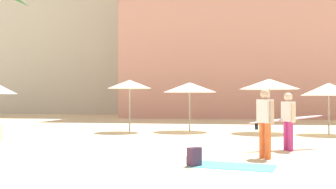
{
  "coord_description": "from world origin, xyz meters",
  "views": [
    {
      "loc": [
        2.1,
        -5.77,
        1.48
      ],
      "look_at": [
        0.15,
        6.48,
        1.64
      ],
      "focal_mm": 42.42,
      "sensor_mm": 36.0,
      "label": 1
    }
  ],
  "objects_px": {
    "cafe_umbrella_5": "(269,84)",
    "backpack": "(194,157)",
    "beach_towel": "(233,166)",
    "person_far_left": "(288,119)",
    "cafe_umbrella_3": "(130,84)",
    "person_mid_right": "(265,120)",
    "cafe_umbrella_1": "(190,87)",
    "cafe_umbrella_0": "(329,89)"
  },
  "relations": [
    {
      "from": "cafe_umbrella_3",
      "to": "person_far_left",
      "type": "relative_size",
      "value": 0.97
    },
    {
      "from": "cafe_umbrella_3",
      "to": "person_far_left",
      "type": "bearing_deg",
      "value": -42.51
    },
    {
      "from": "cafe_umbrella_0",
      "to": "cafe_umbrella_5",
      "type": "bearing_deg",
      "value": 168.82
    },
    {
      "from": "cafe_umbrella_5",
      "to": "backpack",
      "type": "distance_m",
      "value": 9.94
    },
    {
      "from": "cafe_umbrella_0",
      "to": "beach_towel",
      "type": "xyz_separation_m",
      "value": [
        -4.07,
        -8.81,
        -1.92
      ]
    },
    {
      "from": "cafe_umbrella_0",
      "to": "person_mid_right",
      "type": "height_order",
      "value": "cafe_umbrella_0"
    },
    {
      "from": "cafe_umbrella_3",
      "to": "person_mid_right",
      "type": "relative_size",
      "value": 1.37
    },
    {
      "from": "person_mid_right",
      "to": "backpack",
      "type": "bearing_deg",
      "value": -176.75
    },
    {
      "from": "cafe_umbrella_3",
      "to": "person_mid_right",
      "type": "bearing_deg",
      "value": -54.03
    },
    {
      "from": "person_far_left",
      "to": "person_mid_right",
      "type": "xyz_separation_m",
      "value": [
        -0.79,
        -1.79,
        0.05
      ]
    },
    {
      "from": "cafe_umbrella_0",
      "to": "beach_towel",
      "type": "distance_m",
      "value": 9.89
    },
    {
      "from": "cafe_umbrella_1",
      "to": "cafe_umbrella_5",
      "type": "height_order",
      "value": "cafe_umbrella_5"
    },
    {
      "from": "person_far_left",
      "to": "person_mid_right",
      "type": "bearing_deg",
      "value": -141.86
    },
    {
      "from": "cafe_umbrella_5",
      "to": "beach_towel",
      "type": "distance_m",
      "value": 9.68
    },
    {
      "from": "cafe_umbrella_1",
      "to": "cafe_umbrella_3",
      "type": "bearing_deg",
      "value": -164.4
    },
    {
      "from": "beach_towel",
      "to": "cafe_umbrella_1",
      "type": "bearing_deg",
      "value": 101.56
    },
    {
      "from": "cafe_umbrella_0",
      "to": "cafe_umbrella_1",
      "type": "height_order",
      "value": "cafe_umbrella_1"
    },
    {
      "from": "cafe_umbrella_1",
      "to": "cafe_umbrella_0",
      "type": "bearing_deg",
      "value": -7.34
    },
    {
      "from": "cafe_umbrella_0",
      "to": "backpack",
      "type": "bearing_deg",
      "value": -118.88
    },
    {
      "from": "cafe_umbrella_3",
      "to": "beach_towel",
      "type": "xyz_separation_m",
      "value": [
        4.66,
        -8.83,
        -2.19
      ]
    },
    {
      "from": "person_far_left",
      "to": "backpack",
      "type": "bearing_deg",
      "value": -155.29
    },
    {
      "from": "cafe_umbrella_3",
      "to": "cafe_umbrella_5",
      "type": "bearing_deg",
      "value": 4.15
    },
    {
      "from": "cafe_umbrella_3",
      "to": "person_mid_right",
      "type": "xyz_separation_m",
      "value": [
        5.46,
        -7.53,
        -1.24
      ]
    },
    {
      "from": "backpack",
      "to": "person_far_left",
      "type": "bearing_deg",
      "value": -86.43
    },
    {
      "from": "cafe_umbrella_1",
      "to": "person_mid_right",
      "type": "relative_size",
      "value": 1.43
    },
    {
      "from": "person_far_left",
      "to": "person_mid_right",
      "type": "height_order",
      "value": "person_mid_right"
    },
    {
      "from": "person_far_left",
      "to": "cafe_umbrella_3",
      "type": "bearing_deg",
      "value": 109.5
    },
    {
      "from": "cafe_umbrella_5",
      "to": "person_far_left",
      "type": "bearing_deg",
      "value": -90.46
    },
    {
      "from": "cafe_umbrella_3",
      "to": "cafe_umbrella_5",
      "type": "xyz_separation_m",
      "value": [
        6.31,
        0.46,
        -0.02
      ]
    },
    {
      "from": "cafe_umbrella_5",
      "to": "backpack",
      "type": "height_order",
      "value": "cafe_umbrella_5"
    },
    {
      "from": "cafe_umbrella_1",
      "to": "cafe_umbrella_3",
      "type": "distance_m",
      "value": 2.81
    },
    {
      "from": "beach_towel",
      "to": "backpack",
      "type": "xyz_separation_m",
      "value": [
        -0.86,
        -0.13,
        0.19
      ]
    },
    {
      "from": "cafe_umbrella_3",
      "to": "person_mid_right",
      "type": "height_order",
      "value": "cafe_umbrella_3"
    },
    {
      "from": "cafe_umbrella_3",
      "to": "beach_towel",
      "type": "bearing_deg",
      "value": -62.16
    },
    {
      "from": "cafe_umbrella_3",
      "to": "cafe_umbrella_5",
      "type": "height_order",
      "value": "cafe_umbrella_5"
    },
    {
      "from": "cafe_umbrella_5",
      "to": "person_far_left",
      "type": "height_order",
      "value": "cafe_umbrella_5"
    },
    {
      "from": "cafe_umbrella_0",
      "to": "cafe_umbrella_5",
      "type": "height_order",
      "value": "cafe_umbrella_5"
    },
    {
      "from": "cafe_umbrella_1",
      "to": "person_far_left",
      "type": "height_order",
      "value": "cafe_umbrella_1"
    },
    {
      "from": "backpack",
      "to": "cafe_umbrella_5",
      "type": "bearing_deg",
      "value": -64.03
    },
    {
      "from": "cafe_umbrella_5",
      "to": "beach_towel",
      "type": "bearing_deg",
      "value": -100.03
    },
    {
      "from": "cafe_umbrella_1",
      "to": "backpack",
      "type": "relative_size",
      "value": 5.94
    },
    {
      "from": "cafe_umbrella_0",
      "to": "backpack",
      "type": "height_order",
      "value": "cafe_umbrella_0"
    }
  ]
}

